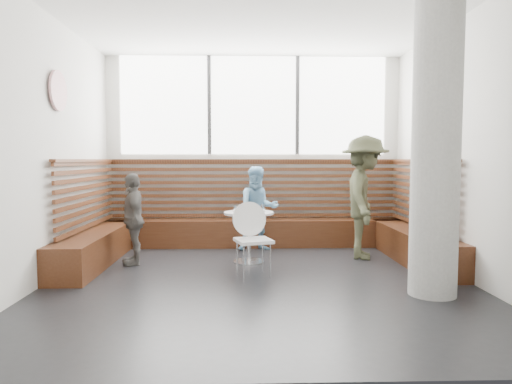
{
  "coord_description": "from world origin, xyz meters",
  "views": [
    {
      "loc": [
        -0.19,
        -5.36,
        1.45
      ],
      "look_at": [
        0.0,
        1.0,
        1.0
      ],
      "focal_mm": 32.0,
      "sensor_mm": 36.0,
      "label": 1
    }
  ],
  "objects_px": {
    "adult_man": "(365,197)",
    "cafe_chair": "(253,233)",
    "child_back": "(258,209)",
    "cafe_table": "(249,226)",
    "child_left": "(133,219)",
    "concrete_column": "(436,146)"
  },
  "relations": [
    {
      "from": "concrete_column",
      "to": "child_back",
      "type": "xyz_separation_m",
      "value": [
        -1.79,
        2.48,
        -0.93
      ]
    },
    {
      "from": "cafe_table",
      "to": "adult_man",
      "type": "bearing_deg",
      "value": 8.5
    },
    {
      "from": "child_left",
      "to": "child_back",
      "type": "bearing_deg",
      "value": 100.3
    },
    {
      "from": "cafe_table",
      "to": "child_left",
      "type": "height_order",
      "value": "child_left"
    },
    {
      "from": "cafe_chair",
      "to": "child_left",
      "type": "xyz_separation_m",
      "value": [
        -1.65,
        0.65,
        0.1
      ]
    },
    {
      "from": "concrete_column",
      "to": "adult_man",
      "type": "relative_size",
      "value": 1.77
    },
    {
      "from": "cafe_table",
      "to": "child_left",
      "type": "distance_m",
      "value": 1.61
    },
    {
      "from": "adult_man",
      "to": "cafe_chair",
      "type": "bearing_deg",
      "value": 135.31
    },
    {
      "from": "child_back",
      "to": "child_left",
      "type": "xyz_separation_m",
      "value": [
        -1.77,
        -0.93,
        -0.04
      ]
    },
    {
      "from": "cafe_chair",
      "to": "cafe_table",
      "type": "bearing_deg",
      "value": 77.82
    },
    {
      "from": "adult_man",
      "to": "child_left",
      "type": "xyz_separation_m",
      "value": [
        -3.31,
        -0.3,
        -0.27
      ]
    },
    {
      "from": "concrete_column",
      "to": "child_back",
      "type": "bearing_deg",
      "value": 125.81
    },
    {
      "from": "cafe_chair",
      "to": "adult_man",
      "type": "relative_size",
      "value": 0.51
    },
    {
      "from": "child_back",
      "to": "child_left",
      "type": "height_order",
      "value": "child_back"
    },
    {
      "from": "cafe_chair",
      "to": "child_left",
      "type": "distance_m",
      "value": 1.78
    },
    {
      "from": "cafe_chair",
      "to": "child_back",
      "type": "relative_size",
      "value": 0.68
    },
    {
      "from": "concrete_column",
      "to": "cafe_table",
      "type": "xyz_separation_m",
      "value": [
        -1.95,
        1.6,
        -1.08
      ]
    },
    {
      "from": "cafe_table",
      "to": "concrete_column",
      "type": "bearing_deg",
      "value": -39.27
    },
    {
      "from": "concrete_column",
      "to": "cafe_table",
      "type": "distance_m",
      "value": 2.74
    },
    {
      "from": "cafe_table",
      "to": "cafe_chair",
      "type": "height_order",
      "value": "cafe_chair"
    },
    {
      "from": "child_back",
      "to": "cafe_table",
      "type": "bearing_deg",
      "value": -107.96
    },
    {
      "from": "concrete_column",
      "to": "child_back",
      "type": "distance_m",
      "value": 3.2
    }
  ]
}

